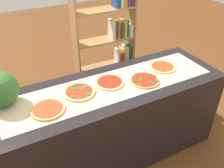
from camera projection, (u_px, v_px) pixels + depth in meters
ground_plane at (112, 151)px, 2.79m from camera, size 12.00×12.00×0.00m
counter at (112, 122)px, 2.53m from camera, size 2.24×0.75×0.91m
parchment_paper at (112, 86)px, 2.28m from camera, size 2.03×0.49×0.00m
pizza_plain_0 at (48, 109)px, 1.97m from camera, size 0.28×0.28×0.02m
pizza_spinach_1 at (79, 92)px, 2.18m from camera, size 0.29×0.29×0.03m
pizza_plain_2 at (110, 82)px, 2.31m from camera, size 0.28×0.28×0.02m
pizza_spinach_3 at (145, 80)px, 2.34m from camera, size 0.29×0.29×0.02m
pizza_plain_4 at (162, 67)px, 2.56m from camera, size 0.28×0.28×0.02m
watermelon at (0, 89)px, 1.97m from camera, size 0.30×0.30×0.30m
bookshelf at (113, 40)px, 3.39m from camera, size 0.86×0.27×1.69m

